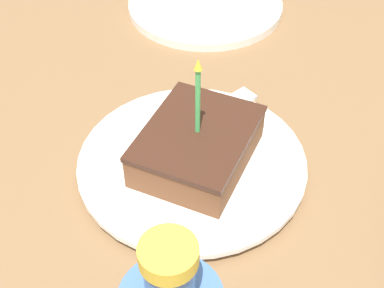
{
  "coord_description": "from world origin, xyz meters",
  "views": [
    {
      "loc": [
        0.19,
        -0.35,
        0.43
      ],
      "look_at": [
        0.02,
        0.02,
        0.04
      ],
      "focal_mm": 50.0,
      "sensor_mm": 36.0,
      "label": 1
    }
  ],
  "objects_px": {
    "cake_slice": "(197,145)",
    "fork": "(200,122)",
    "plate": "(192,163)",
    "side_plate": "(205,5)"
  },
  "relations": [
    {
      "from": "cake_slice",
      "to": "fork",
      "type": "relative_size",
      "value": 0.73
    },
    {
      "from": "fork",
      "to": "plate",
      "type": "bearing_deg",
      "value": -75.43
    },
    {
      "from": "cake_slice",
      "to": "side_plate",
      "type": "bearing_deg",
      "value": 111.62
    },
    {
      "from": "plate",
      "to": "fork",
      "type": "height_order",
      "value": "fork"
    },
    {
      "from": "fork",
      "to": "side_plate",
      "type": "relative_size",
      "value": 0.76
    },
    {
      "from": "cake_slice",
      "to": "side_plate",
      "type": "relative_size",
      "value": 0.56
    },
    {
      "from": "plate",
      "to": "fork",
      "type": "distance_m",
      "value": 0.06
    },
    {
      "from": "fork",
      "to": "side_plate",
      "type": "height_order",
      "value": "fork"
    },
    {
      "from": "plate",
      "to": "cake_slice",
      "type": "bearing_deg",
      "value": -0.88
    },
    {
      "from": "cake_slice",
      "to": "fork",
      "type": "xyz_separation_m",
      "value": [
        -0.02,
        0.06,
        -0.02
      ]
    }
  ]
}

